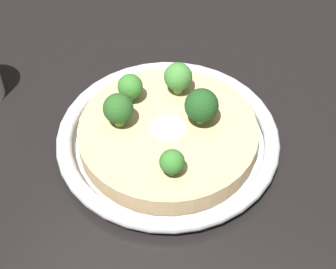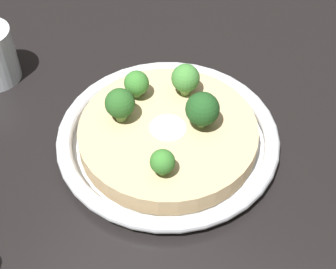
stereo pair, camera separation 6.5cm
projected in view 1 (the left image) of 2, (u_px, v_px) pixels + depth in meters
ground_plane at (168, 145)px, 0.66m from camera, size 6.00×6.00×0.00m
risotto_bowl at (168, 137)px, 0.65m from camera, size 0.28×0.28×0.03m
cheese_sprinkle at (163, 126)px, 0.63m from camera, size 0.05×0.05×0.01m
broccoli_back_right at (118, 109)px, 0.62m from camera, size 0.04×0.04×0.05m
broccoli_right at (130, 87)px, 0.65m from camera, size 0.03×0.03×0.04m
broccoli_back at (172, 162)px, 0.57m from camera, size 0.03×0.03×0.03m
broccoli_left at (201, 106)px, 0.62m from camera, size 0.04×0.04×0.05m
broccoli_front at (178, 77)px, 0.66m from camera, size 0.04×0.04×0.04m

